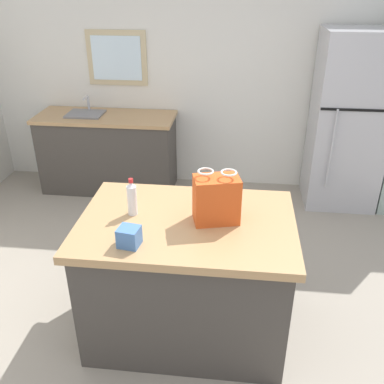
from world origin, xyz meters
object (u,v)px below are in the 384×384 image
at_px(shopping_bag, 216,199).
at_px(small_box, 129,237).
at_px(refrigerator, 348,122).
at_px(bottle, 132,198).
at_px(kitchen_island, 187,277).

bearing_deg(shopping_bag, small_box, -145.26).
distance_m(refrigerator, bottle, 2.79).
distance_m(kitchen_island, shopping_bag, 0.64).
height_order(kitchen_island, small_box, small_box).
relative_size(kitchen_island, bottle, 5.43).
distance_m(small_box, bottle, 0.37).
xyz_separation_m(small_box, bottle, (-0.06, 0.36, 0.06)).
distance_m(kitchen_island, refrigerator, 2.64).
height_order(kitchen_island, refrigerator, refrigerator).
relative_size(small_box, bottle, 0.47).
relative_size(kitchen_island, small_box, 11.50).
height_order(refrigerator, shopping_bag, refrigerator).
bearing_deg(small_box, kitchen_island, 46.61).
bearing_deg(bottle, refrigerator, 49.37).
xyz_separation_m(kitchen_island, small_box, (-0.30, -0.32, 0.52)).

